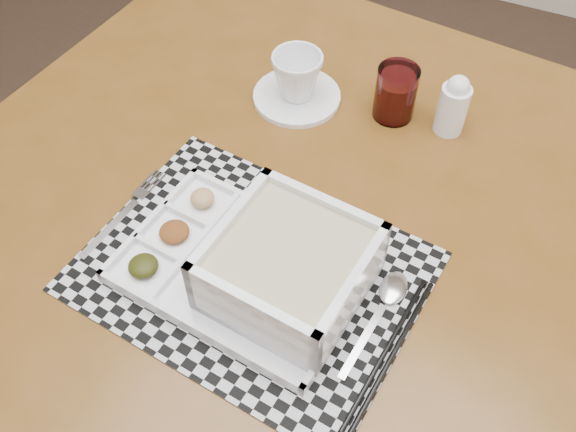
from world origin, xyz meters
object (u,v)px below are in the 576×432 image
Objects in this scene: dining_table at (289,244)px; serving_tray at (277,269)px; cup at (297,76)px; juice_glass at (395,95)px; creamer_bottle at (453,105)px.

dining_table is 3.50× the size of serving_tray.
serving_tray is 4.00× the size of cup.
juice_glass is at bearing 85.06° from serving_tray.
cup is (-0.09, 0.23, 0.13)m from dining_table.
dining_table is 0.34m from creamer_bottle.
juice_glass is at bearing -177.64° from creamer_bottle.
cup reaches higher than dining_table.
dining_table is 0.30m from juice_glass.
serving_tray is at bearing -94.94° from juice_glass.
juice_glass is at bearing 74.41° from dining_table.
dining_table is at bearing -122.08° from creamer_bottle.
creamer_bottle is at bearing 23.63° from cup.
creamer_bottle reaches higher than cup.
serving_tray is 0.38m from cup.
creamer_bottle reaches higher than juice_glass.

